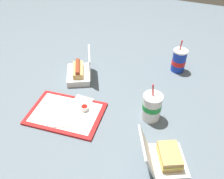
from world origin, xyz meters
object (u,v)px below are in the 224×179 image
ketchup_cup (85,108)px  soda_cup_back (152,107)px  food_tray (66,113)px  plastic_fork (65,126)px  clamshell_sandwich_back (166,159)px  soda_cup_right (179,61)px  clamshell_hotdog_corner (80,72)px

ketchup_cup → soda_cup_back: 0.34m
food_tray → plastic_fork: plastic_fork is taller
clamshell_sandwich_back → ketchup_cup: bearing=-20.0°
ketchup_cup → soda_cup_right: soda_cup_right is taller
plastic_fork → clamshell_hotdog_corner: 0.41m
food_tray → clamshell_hotdog_corner: size_ratio=1.65×
clamshell_sandwich_back → soda_cup_right: soda_cup_right is taller
clamshell_sandwich_back → soda_cup_back: soda_cup_back is taller
soda_cup_right → soda_cup_back: same height
clamshell_hotdog_corner → soda_cup_right: (-0.54, -0.29, 0.03)m
food_tray → clamshell_hotdog_corner: (0.07, -0.31, 0.03)m
clamshell_hotdog_corner → soda_cup_back: 0.52m
ketchup_cup → soda_cup_back: soda_cup_back is taller
clamshell_hotdog_corner → soda_cup_right: size_ratio=1.15×
ketchup_cup → plastic_fork: (0.04, 0.14, -0.01)m
food_tray → plastic_fork: size_ratio=3.55×
food_tray → clamshell_sandwich_back: clamshell_sandwich_back is taller
ketchup_cup → clamshell_hotdog_corner: (0.16, -0.25, 0.01)m
plastic_fork → soda_cup_right: size_ratio=0.54×
ketchup_cup → clamshell_hotdog_corner: clamshell_hotdog_corner is taller
food_tray → plastic_fork: bearing=117.8°
plastic_fork → clamshell_sandwich_back: 0.49m
plastic_fork → clamshell_sandwich_back: (-0.49, 0.03, 0.03)m
food_tray → soda_cup_back: 0.44m
clamshell_sandwich_back → soda_cup_right: (0.07, -0.71, 0.03)m
plastic_fork → ketchup_cup: bearing=-126.9°
ketchup_cup → food_tray: bearing=33.3°
food_tray → ketchup_cup: size_ratio=9.76×
ketchup_cup → soda_cup_back: size_ratio=0.19×
food_tray → plastic_fork: 0.10m
food_tray → ketchup_cup: ketchup_cup is taller
clamshell_sandwich_back → food_tray: bearing=-11.8°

